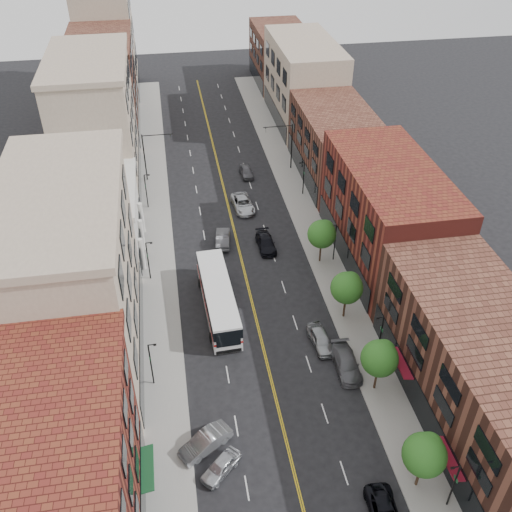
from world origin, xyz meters
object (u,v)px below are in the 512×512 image
car_lane_a (266,243)px  car_parked_mid (346,363)px  car_angle_b (205,442)px  car_parked_far (321,339)px  city_bus (218,297)px  car_lane_c (246,172)px  car_lane_behind (223,238)px  car_lane_b (243,204)px  car_angle_a (221,467)px

car_lane_a → car_parked_mid: bearing=-80.9°
car_angle_b → car_parked_far: (12.65, 10.14, 0.01)m
car_angle_b → city_bus: bearing=137.9°
car_angle_b → car_lane_c: (10.69, 46.65, -0.07)m
car_angle_b → car_lane_behind: bearing=138.4°
car_lane_a → car_lane_b: size_ratio=0.88×
car_lane_b → car_lane_c: size_ratio=1.36×
car_lane_behind → car_lane_a: (5.18, -1.83, -0.07)m
city_bus → car_lane_c: size_ratio=3.22×
city_bus → car_angle_b: (-3.05, -16.96, -1.21)m
car_angle_a → car_parked_far: size_ratio=0.84×
car_lane_behind → car_lane_a: size_ratio=0.96×
car_angle_a → car_parked_far: car_parked_far is taller
car_parked_mid → car_lane_a: (-4.02, 21.14, -0.05)m
car_angle_a → car_angle_b: (-1.00, 2.42, 0.12)m
car_parked_mid → car_lane_behind: size_ratio=1.11×
city_bus → car_lane_b: 21.26m
car_lane_behind → car_lane_b: bearing=-107.6°
car_angle_a → car_lane_b: bearing=125.9°
car_parked_far → car_lane_c: 36.56m
car_lane_behind → car_lane_b: size_ratio=0.85×
car_angle_a → car_lane_c: 50.02m
car_angle_a → car_lane_a: (9.23, 30.14, 0.06)m
city_bus → car_lane_b: city_bus is taller
city_bus → car_lane_behind: bearing=78.7°
car_lane_behind → car_lane_c: (5.64, 17.11, -0.08)m
car_lane_c → car_lane_b: bearing=-103.7°
car_parked_far → car_angle_b: bearing=-146.8°
car_lane_behind → car_angle_b: bearing=88.1°
city_bus → car_lane_behind: (2.00, 12.59, -1.20)m
car_parked_mid → car_parked_far: car_parked_far is taller
car_lane_b → car_lane_c: car_lane_b is taller
car_angle_a → car_parked_mid: car_parked_mid is taller
car_angle_b → car_lane_c: 47.86m
car_lane_a → car_lane_c: bearing=86.9°
car_lane_behind → car_lane_a: bearing=168.4°
car_parked_far → car_lane_behind: (-7.60, 19.40, 0.00)m
car_angle_b → car_lane_c: bearing=135.2°
car_parked_mid → car_lane_a: car_parked_mid is taller
car_lane_a → city_bus: bearing=-125.4°
car_angle_b → car_lane_b: car_lane_b is taller
car_lane_c → car_lane_a: bearing=-93.4°
city_bus → car_parked_far: (9.60, -6.81, -1.21)m
city_bus → car_parked_mid: (11.20, -10.38, -1.22)m
car_angle_b → car_parked_far: 16.22m
city_bus → car_parked_far: size_ratio=2.91×
car_lane_a → car_angle_a: bearing=-108.7°
car_parked_far → car_parked_mid: bearing=-71.4°
car_angle_b → car_parked_mid: (14.25, 6.57, -0.01)m
car_lane_behind → car_lane_b: 8.69m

